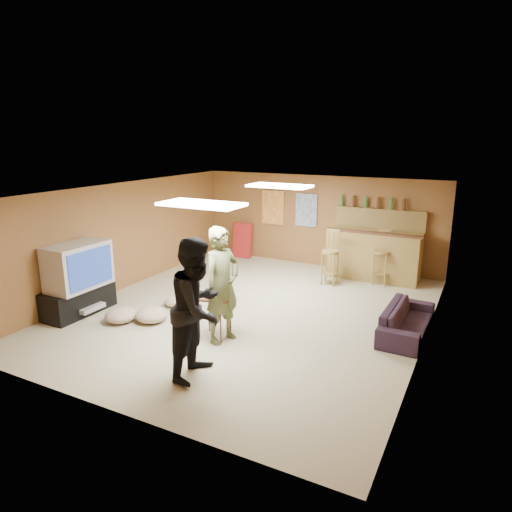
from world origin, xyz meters
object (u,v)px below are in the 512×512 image
at_px(bar_counter, 373,255).
at_px(person_black, 198,308).
at_px(tv_body, 78,266).
at_px(sofa, 407,321).
at_px(person_olive, 222,285).
at_px(tray_table, 215,317).

xyz_separation_m(bar_counter, person_black, (-1.06, -5.26, 0.40)).
bearing_deg(tv_body, person_black, -14.68).
bearing_deg(sofa, person_black, 139.98).
xyz_separation_m(bar_counter, person_olive, (-1.32, -4.22, 0.36)).
height_order(person_olive, tray_table, person_olive).
bearing_deg(tray_table, person_black, -68.00).
bearing_deg(sofa, person_olive, 122.56).
relative_size(bar_counter, sofa, 1.23).
distance_m(person_olive, sofa, 3.03).
relative_size(tv_body, bar_counter, 0.55).
height_order(tv_body, bar_counter, tv_body).
relative_size(person_black, tray_table, 2.73).
bearing_deg(person_olive, bar_counter, -3.06).
bearing_deg(tv_body, person_olive, 4.68).
bearing_deg(person_olive, tray_table, 92.73).
bearing_deg(person_black, person_olive, 9.58).
bearing_deg(tray_table, sofa, 29.11).
height_order(sofa, tray_table, tray_table).
bearing_deg(tv_body, tray_table, 5.74).
bearing_deg(person_black, tray_table, 17.37).
xyz_separation_m(sofa, tray_table, (-2.70, -1.50, 0.11)).
bearing_deg(person_olive, sofa, -44.31).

